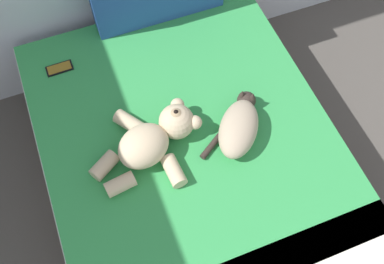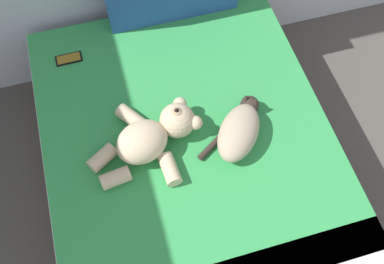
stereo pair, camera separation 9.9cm
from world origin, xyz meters
TOP-DOWN VIEW (x-y plane):
  - bed at (1.90, 3.22)m, footprint 1.53×1.91m
  - cat at (2.15, 3.15)m, footprint 0.40×0.39m
  - teddy_bear at (1.72, 3.23)m, footprint 0.60×0.50m
  - cell_phone at (1.38, 3.89)m, footprint 0.15×0.07m

SIDE VIEW (x-z plane):
  - bed at x=1.90m, z-range 0.00..0.54m
  - cell_phone at x=1.38m, z-range 0.55..0.56m
  - cat at x=2.15m, z-range 0.54..0.69m
  - teddy_bear at x=1.72m, z-range 0.53..0.73m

